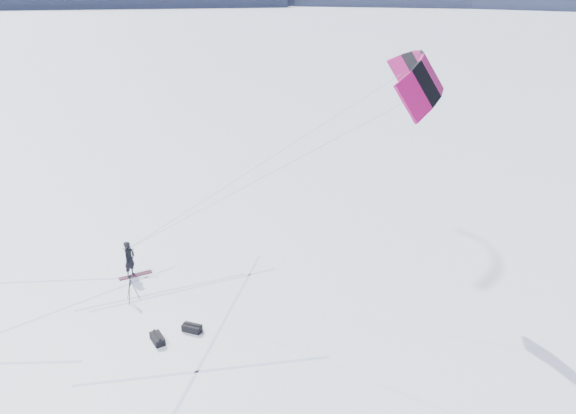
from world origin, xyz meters
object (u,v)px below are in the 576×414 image
(snowkiter, at_px, (131,276))
(gear_bag_a, at_px, (192,328))
(gear_bag_b, at_px, (157,339))
(tripod, at_px, (131,284))
(snowboard, at_px, (135,275))

(snowkiter, bearing_deg, gear_bag_a, -120.42)
(gear_bag_a, bearing_deg, gear_bag_b, -128.81)
(gear_bag_b, bearing_deg, tripod, 179.23)
(snowboard, xyz_separation_m, tripod, (0.95, -2.04, 0.78))
(snowboard, bearing_deg, tripod, -109.20)
(snowboard, relative_size, gear_bag_b, 1.85)
(snowkiter, bearing_deg, tripod, -143.19)
(tripod, relative_size, gear_bag_b, 1.49)
(snowboard, height_order, gear_bag_a, gear_bag_a)
(tripod, bearing_deg, snowkiter, 84.74)
(snowboard, height_order, tripod, tripod)
(snowboard, bearing_deg, snowkiter, 149.81)
(tripod, height_order, gear_bag_b, tripod)
(snowkiter, height_order, gear_bag_b, snowkiter)
(snowkiter, height_order, tripod, tripod)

